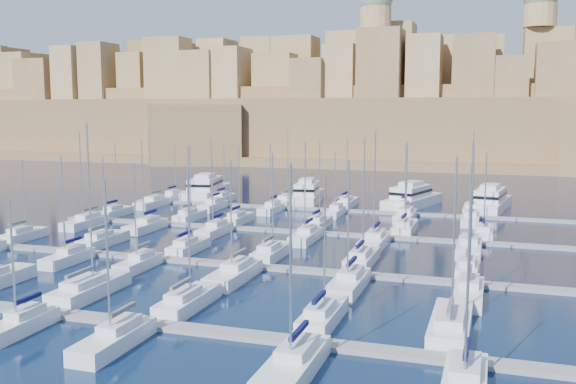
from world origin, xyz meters
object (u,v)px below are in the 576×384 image
(sailboat_2, at_px, (89,289))
(motor_yacht_a, at_px, (206,188))
(motor_yacht_c, at_px, (412,198))
(motor_yacht_d, at_px, (490,201))
(motor_yacht_b, at_px, (307,194))
(sailboat_4, at_px, (323,316))

(sailboat_2, height_order, motor_yacht_a, sailboat_2)
(motor_yacht_c, height_order, motor_yacht_d, same)
(sailboat_2, distance_m, motor_yacht_c, 73.67)
(sailboat_2, relative_size, motor_yacht_d, 0.97)
(sailboat_2, distance_m, motor_yacht_b, 68.95)
(motor_yacht_a, bearing_deg, motor_yacht_c, -1.13)
(motor_yacht_d, bearing_deg, motor_yacht_c, 179.76)
(sailboat_4, distance_m, motor_yacht_b, 72.99)
(motor_yacht_a, bearing_deg, motor_yacht_d, -0.91)
(motor_yacht_d, bearing_deg, motor_yacht_b, -178.52)
(motor_yacht_a, distance_m, motor_yacht_b, 23.23)
(sailboat_4, relative_size, motor_yacht_b, 0.83)
(sailboat_2, height_order, sailboat_4, sailboat_2)
(sailboat_2, xyz_separation_m, motor_yacht_a, (-20.45, 70.72, 0.94))
(motor_yacht_b, relative_size, motor_yacht_d, 0.89)
(motor_yacht_c, xyz_separation_m, motor_yacht_d, (14.34, -0.06, -0.00))
(motor_yacht_c, distance_m, motor_yacht_d, 14.34)
(sailboat_2, height_order, motor_yacht_c, sailboat_2)
(motor_yacht_a, bearing_deg, sailboat_2, -73.88)
(sailboat_4, height_order, motor_yacht_d, sailboat_4)
(sailboat_4, bearing_deg, motor_yacht_b, 107.34)
(sailboat_2, bearing_deg, motor_yacht_c, 71.50)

